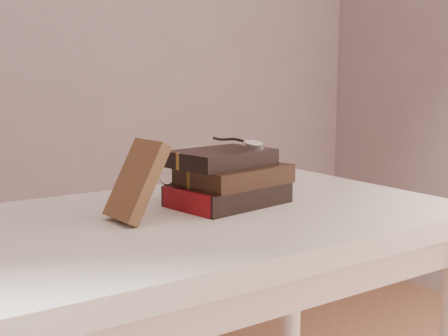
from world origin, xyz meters
TOP-DOWN VIEW (x-y plane):
  - table at (0.00, 0.35)m, footprint 1.00×0.60m
  - book_stack at (0.09, 0.38)m, footprint 0.25×0.19m
  - journal at (-0.13, 0.36)m, footprint 0.10×0.10m
  - pocket_watch at (0.14, 0.39)m, footprint 0.05×0.15m
  - eyeglasses at (-0.01, 0.44)m, footprint 0.11×0.12m

SIDE VIEW (x-z plane):
  - table at x=0.00m, z-range 0.28..1.03m
  - book_stack at x=0.09m, z-range 0.75..0.86m
  - eyeglasses at x=-0.01m, z-range 0.79..0.84m
  - journal at x=-0.13m, z-range 0.75..0.89m
  - pocket_watch at x=0.14m, z-range 0.86..0.88m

